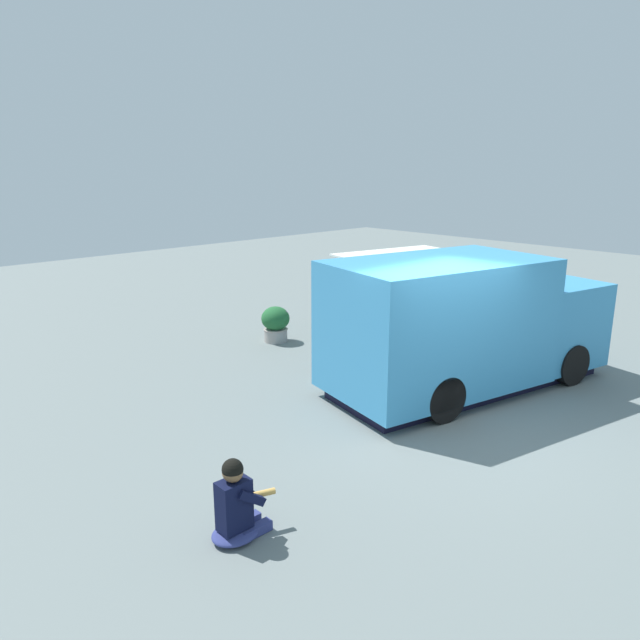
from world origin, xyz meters
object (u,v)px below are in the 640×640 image
Objects in this scene: planter_flowering_far at (276,323)px; person_customer at (237,506)px; food_truck at (463,327)px; planter_flowering_near at (328,313)px.

person_customer is at bearing 47.34° from planter_flowering_far.
food_truck reaches higher than planter_flowering_far.
planter_flowering_near is 0.81× the size of planter_flowering_far.
planter_flowering_far is (-4.82, -5.23, 0.05)m from person_customer.
person_customer is at bearing 39.23° from planter_flowering_near.
food_truck is 5.97× the size of person_customer.
food_truck reaches higher than person_customer.
food_truck is 5.53m from person_customer.
food_truck is 7.00× the size of planter_flowering_far.
planter_flowering_far is at bearing 4.91° from planter_flowering_near.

